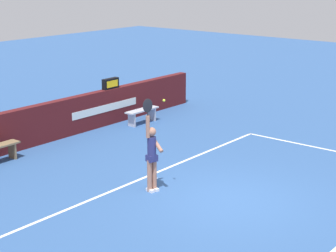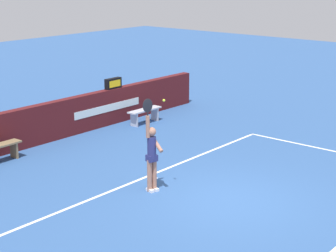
# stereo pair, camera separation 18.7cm
# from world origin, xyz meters

# --- Properties ---
(ground_plane) EXTENTS (60.00, 60.00, 0.00)m
(ground_plane) POSITION_xyz_m (0.00, 0.00, 0.00)
(ground_plane) COLOR #2F558F
(court_lines) EXTENTS (10.44, 5.65, 0.00)m
(court_lines) POSITION_xyz_m (0.00, -0.17, 0.00)
(court_lines) COLOR white
(court_lines) RESTS_ON ground
(back_wall) EXTENTS (14.79, 0.30, 1.25)m
(back_wall) POSITION_xyz_m (0.00, 7.16, 0.62)
(back_wall) COLOR #4E1417
(back_wall) RESTS_ON ground
(speed_display) EXTENTS (0.68, 0.19, 0.37)m
(speed_display) POSITION_xyz_m (3.24, 7.16, 1.43)
(speed_display) COLOR black
(speed_display) RESTS_ON back_wall
(tennis_player) EXTENTS (0.45, 0.47, 2.37)m
(tennis_player) POSITION_xyz_m (-0.73, 1.83, 0.98)
(tennis_player) COLOR #A46E57
(tennis_player) RESTS_ON ground
(tennis_ball) EXTENTS (0.06, 0.06, 0.06)m
(tennis_ball) POSITION_xyz_m (-0.60, 1.54, 2.32)
(tennis_ball) COLOR #C8D92C
(courtside_bench_near) EXTENTS (1.42, 0.37, 0.52)m
(courtside_bench_near) POSITION_xyz_m (3.88, 6.26, 0.39)
(courtside_bench_near) COLOR #B2B4C1
(courtside_bench_near) RESTS_ON ground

